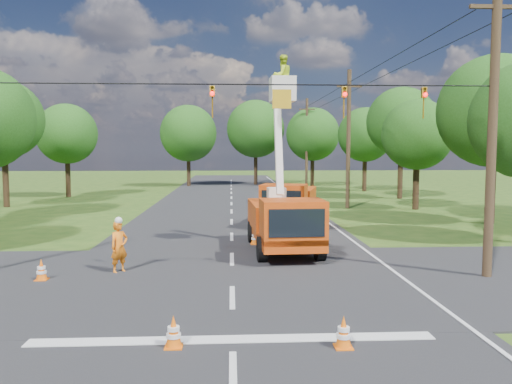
{
  "coord_description": "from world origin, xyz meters",
  "views": [
    {
      "loc": [
        -0.02,
        -13.95,
        4.23
      ],
      "look_at": [
        0.95,
        5.44,
        2.6
      ],
      "focal_mm": 35.0,
      "sensor_mm": 36.0,
      "label": 1
    }
  ],
  "objects": [
    {
      "name": "edge_line",
      "position": [
        5.6,
        20.0,
        0.0
      ],
      "size": [
        0.12,
        90.0,
        0.02
      ],
      "primitive_type": "cube",
      "color": "silver",
      "rests_on": "ground"
    },
    {
      "name": "pole_right_mid",
      "position": [
        8.5,
        22.0,
        5.11
      ],
      "size": [
        1.8,
        0.3,
        10.0
      ],
      "color": "#4C3823",
      "rests_on": "ground"
    },
    {
      "name": "ground",
      "position": [
        0.0,
        20.0,
        0.0
      ],
      "size": [
        140.0,
        140.0,
        0.0
      ],
      "primitive_type": "plane",
      "color": "#274A16",
      "rests_on": "ground"
    },
    {
      "name": "tree_left_e",
      "position": [
        -16.8,
        24.0,
        6.49
      ],
      "size": [
        5.8,
        5.8,
        9.41
      ],
      "color": "#382616",
      "rests_on": "ground"
    },
    {
      "name": "second_truck",
      "position": [
        3.3,
        14.26,
        1.26
      ],
      "size": [
        3.92,
        6.83,
        2.42
      ],
      "rotation": [
        0.0,
        0.0,
        -0.26
      ],
      "color": "#CC420E",
      "rests_on": "ground"
    },
    {
      "name": "road_cross",
      "position": [
        0.0,
        2.0,
        0.0
      ],
      "size": [
        56.0,
        10.0,
        0.07
      ],
      "primitive_type": "cube",
      "color": "black",
      "rests_on": "ground"
    },
    {
      "name": "pole_right_near",
      "position": [
        8.5,
        2.0,
        5.11
      ],
      "size": [
        1.8,
        0.3,
        10.0
      ],
      "color": "#4C3823",
      "rests_on": "ground"
    },
    {
      "name": "pole_right_far",
      "position": [
        8.5,
        42.0,
        5.11
      ],
      "size": [
        1.8,
        0.3,
        10.0
      ],
      "color": "#4C3823",
      "rests_on": "ground"
    },
    {
      "name": "tree_right_b",
      "position": [
        15.0,
        14.0,
        6.43
      ],
      "size": [
        6.4,
        6.4,
        9.65
      ],
      "color": "#382616",
      "rests_on": "ground"
    },
    {
      "name": "road_main",
      "position": [
        0.0,
        20.0,
        0.0
      ],
      "size": [
        12.0,
        100.0,
        0.06
      ],
      "primitive_type": "cube",
      "color": "black",
      "rests_on": "ground"
    },
    {
      "name": "bucket_truck",
      "position": [
        2.16,
        6.52,
        1.73
      ],
      "size": [
        2.82,
        6.51,
        8.17
      ],
      "rotation": [
        0.0,
        0.0,
        0.05
      ],
      "color": "#CC420E",
      "rests_on": "ground"
    },
    {
      "name": "traffic_cone_3",
      "position": [
        -6.17,
        2.25,
        0.36
      ],
      "size": [
        0.38,
        0.38,
        0.71
      ],
      "color": "orange",
      "rests_on": "ground"
    },
    {
      "name": "tree_right_c",
      "position": [
        13.2,
        21.0,
        5.31
      ],
      "size": [
        5.0,
        5.0,
        7.83
      ],
      "color": "#382616",
      "rests_on": "ground"
    },
    {
      "name": "traffic_cone_0",
      "position": [
        -1.26,
        -3.53,
        0.36
      ],
      "size": [
        0.38,
        0.38,
        0.71
      ],
      "color": "orange",
      "rests_on": "ground"
    },
    {
      "name": "tree_right_d",
      "position": [
        14.8,
        29.0,
        6.68
      ],
      "size": [
        6.0,
        6.0,
        9.7
      ],
      "color": "#382616",
      "rests_on": "ground"
    },
    {
      "name": "traffic_cone_2",
      "position": [
        1.03,
        8.08,
        0.36
      ],
      "size": [
        0.38,
        0.38,
        0.71
      ],
      "color": "orange",
      "rests_on": "ground"
    },
    {
      "name": "signal_span",
      "position": [
        2.23,
        1.99,
        5.88
      ],
      "size": [
        18.0,
        0.29,
        1.07
      ],
      "color": "black",
      "rests_on": "ground"
    },
    {
      "name": "tree_left_f",
      "position": [
        -14.8,
        32.0,
        5.69
      ],
      "size": [
        5.4,
        5.4,
        8.4
      ],
      "color": "#382616",
      "rests_on": "ground"
    },
    {
      "name": "tree_far_b",
      "position": [
        3.0,
        47.0,
        6.81
      ],
      "size": [
        7.0,
        7.0,
        10.32
      ],
      "color": "#382616",
      "rests_on": "ground"
    },
    {
      "name": "traffic_cone_1",
      "position": [
        2.36,
        -3.74,
        0.36
      ],
      "size": [
        0.38,
        0.38,
        0.71
      ],
      "color": "orange",
      "rests_on": "ground"
    },
    {
      "name": "tree_right_e",
      "position": [
        13.8,
        37.0,
        5.81
      ],
      "size": [
        5.6,
        5.6,
        8.63
      ],
      "color": "#382616",
      "rests_on": "ground"
    },
    {
      "name": "traffic_cone_6",
      "position": [
        4.08,
        16.43,
        0.36
      ],
      "size": [
        0.38,
        0.38,
        0.71
      ],
      "color": "orange",
      "rests_on": "ground"
    },
    {
      "name": "tree_far_c",
      "position": [
        9.5,
        44.0,
        6.06
      ],
      "size": [
        6.2,
        6.2,
        9.18
      ],
      "color": "#382616",
      "rests_on": "ground"
    },
    {
      "name": "tree_far_a",
      "position": [
        -5.0,
        45.0,
        6.19
      ],
      "size": [
        6.6,
        6.6,
        9.5
      ],
      "color": "#382616",
      "rests_on": "ground"
    },
    {
      "name": "ground_worker",
      "position": [
        -3.89,
        3.23,
        0.9
      ],
      "size": [
        0.77,
        0.77,
        1.8
      ],
      "primitive_type": "imported",
      "rotation": [
        0.0,
        0.0,
        0.79
      ],
      "color": "orange",
      "rests_on": "ground"
    },
    {
      "name": "distant_car",
      "position": [
        4.65,
        26.09,
        0.62
      ],
      "size": [
        2.24,
        3.88,
        1.24
      ],
      "primitive_type": "imported",
      "rotation": [
        0.0,
        0.0,
        0.22
      ],
      "color": "black",
      "rests_on": "ground"
    },
    {
      "name": "stop_bar",
      "position": [
        0.0,
        -3.2,
        0.0
      ],
      "size": [
        9.0,
        0.45,
        0.02
      ],
      "primitive_type": "cube",
      "color": "silver",
      "rests_on": "ground"
    }
  ]
}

